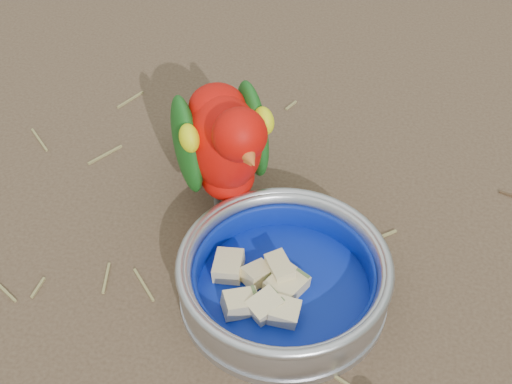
# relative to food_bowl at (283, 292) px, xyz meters

# --- Properties ---
(ground) EXTENTS (60.00, 60.00, 0.00)m
(ground) POSITION_rel_food_bowl_xyz_m (0.02, 0.01, -0.01)
(ground) COLOR brown
(food_bowl) EXTENTS (0.24, 0.24, 0.02)m
(food_bowl) POSITION_rel_food_bowl_xyz_m (0.00, 0.00, 0.00)
(food_bowl) COLOR #B2B2BA
(food_bowl) RESTS_ON ground
(bowl_wall) EXTENTS (0.24, 0.24, 0.04)m
(bowl_wall) POSITION_rel_food_bowl_xyz_m (0.00, 0.00, 0.03)
(bowl_wall) COLOR #B2B2BA
(bowl_wall) RESTS_ON food_bowl
(fruit_wedges) EXTENTS (0.14, 0.14, 0.03)m
(fruit_wedges) POSITION_rel_food_bowl_xyz_m (0.00, 0.00, 0.02)
(fruit_wedges) COLOR beige
(fruit_wedges) RESTS_ON food_bowl
(lory_parrot) EXTENTS (0.22, 0.26, 0.19)m
(lory_parrot) POSITION_rel_food_bowl_xyz_m (-0.09, 0.13, 0.09)
(lory_parrot) COLOR #C70B05
(lory_parrot) RESTS_ON ground
(ground_debris) EXTENTS (0.90, 0.80, 0.01)m
(ground_debris) POSITION_rel_food_bowl_xyz_m (0.01, 0.08, -0.01)
(ground_debris) COLOR olive
(ground_debris) RESTS_ON ground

